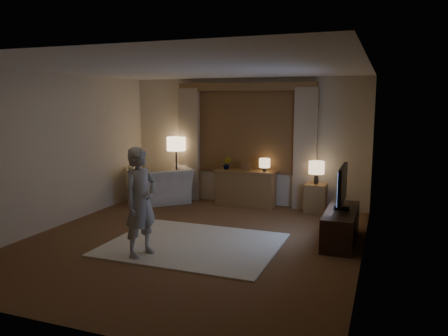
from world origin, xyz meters
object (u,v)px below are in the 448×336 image
at_px(sideboard, 245,189).
at_px(side_table, 316,198).
at_px(tv_stand, 341,226).
at_px(armchair, 161,185).
at_px(person, 141,202).

height_order(sideboard, side_table, sideboard).
bearing_deg(tv_stand, sideboard, 140.66).
xyz_separation_m(armchair, tv_stand, (3.82, -1.33, -0.13)).
bearing_deg(armchair, sideboard, 147.22).
height_order(armchair, tv_stand, armchair).
bearing_deg(side_table, person, -119.81).
distance_m(armchair, side_table, 3.20).
height_order(armchair, person, person).
bearing_deg(person, side_table, -14.00).
distance_m(sideboard, side_table, 1.44).
xyz_separation_m(sideboard, side_table, (1.44, -0.05, -0.07)).
relative_size(armchair, side_table, 2.08).
xyz_separation_m(side_table, person, (-1.87, -3.27, 0.49)).
bearing_deg(armchair, tv_stand, 116.05).
distance_m(armchair, person, 3.25).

